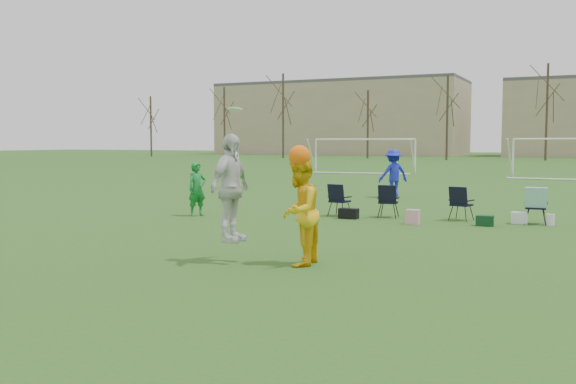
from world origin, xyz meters
The scene contains 7 objects.
ground centered at (0.00, 0.00, 0.00)m, with size 260.00×260.00×0.00m, color #24551A.
fielder_green_near centered at (-5.97, 6.07, 0.81)m, with size 0.59×0.39×1.62m, color #15762D.
fielder_blue centered at (-2.38, 14.74, 0.97)m, with size 1.25×0.72×1.94m, color #1A23C4.
center_contest centered at (-0.57, 0.17, 1.18)m, with size 1.92×1.42×2.86m.
sideline_setup centered at (2.40, 8.14, 0.53)m, with size 8.90×1.94×1.79m.
goal_left centered at (-10.00, 34.00, 1.92)m, with size 7.39×0.76×2.46m.
tree_line centered at (0.24, 69.85, 5.09)m, with size 110.28×3.28×11.40m.
Camera 1 is at (4.67, -10.16, 2.23)m, focal length 40.00 mm.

